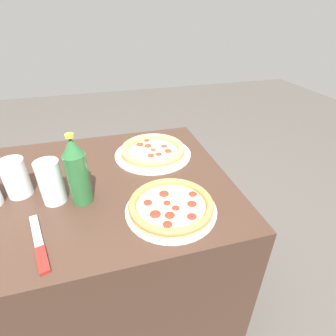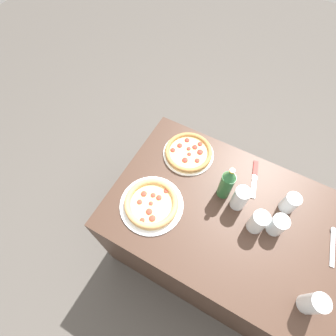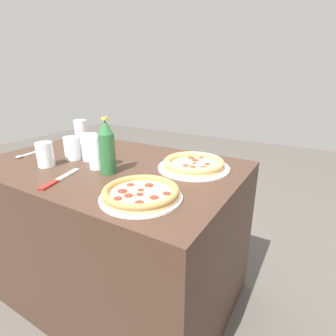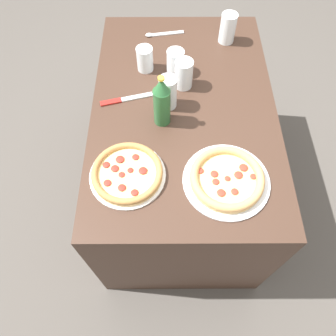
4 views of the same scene
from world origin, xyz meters
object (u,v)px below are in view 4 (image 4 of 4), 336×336
Objects in this scene: glass_water at (228,29)px; glass_orange_juice at (168,94)px; spoon at (160,34)px; pizza_veggie at (227,179)px; glass_lemonade at (175,63)px; pizza_pepperoni at (127,173)px; beer_bottle at (162,102)px; glass_cola at (145,60)px; glass_red_wine at (183,75)px; knife at (124,100)px.

glass_orange_juice is at bearing 145.48° from glass_water.
glass_orange_juice reaches higher than spoon.
pizza_veggie is 0.62m from glass_lemonade.
pizza_veggie is at bearing -93.98° from pizza_pepperoni.
pizza_pepperoni is 0.32m from beer_bottle.
pizza_veggie is 1.36× the size of beer_bottle.
glass_cola is at bearing 164.83° from spoon.
glass_water is 0.72× the size of spoon.
pizza_veggie is at bearing -163.45° from spoon.
glass_lemonade is at bearing -164.95° from spoon.
glass_cola is 0.26m from spoon.
glass_water is 0.34m from spoon.
pizza_pepperoni is (0.03, 0.37, -0.00)m from pizza_veggie.
glass_lemonade is (0.57, -0.19, 0.03)m from pizza_pepperoni.
glass_cola is at bearing 81.24° from glass_lemonade.
beer_bottle is at bearing -178.65° from spoon.
beer_bottle is at bearing 148.35° from glass_water.
pizza_pepperoni is 0.84m from spoon.
glass_water is (0.79, -0.45, 0.05)m from pizza_pepperoni.
beer_bottle reaches higher than pizza_pepperoni.
glass_cola is 0.25m from glass_orange_juice.
pizza_veggie is at bearing -163.20° from glass_red_wine.
glass_water is at bearing -29.70° from pizza_pepperoni.
glass_water reaches higher than spoon.
beer_bottle reaches higher than knife.
pizza_veggie reaches higher than spoon.
pizza_pepperoni is 1.46× the size of spoon.
knife is at bearing 129.31° from glass_water.
glass_orange_juice reaches higher than glass_water.
glass_cola is 0.33m from beer_bottle.
glass_orange_juice reaches higher than knife.
pizza_pepperoni is 2.53× the size of glass_lemonade.
spoon is at bearing -19.27° from knife.
knife is (0.12, 0.17, -0.11)m from beer_bottle.
glass_lemonade reaches higher than pizza_pepperoni.
spoon is (0.48, 0.04, -0.06)m from glass_orange_juice.
glass_cola is 0.57× the size of spoon.
beer_bottle is (-0.52, 0.32, 0.05)m from glass_water.
glass_cola is at bearing 14.31° from beer_bottle.
spoon is (0.27, 0.07, -0.05)m from glass_lemonade.
glass_red_wine is 0.55× the size of beer_bottle.
glass_water reaches higher than glass_red_wine.
glass_orange_juice is at bearing -15.24° from beer_bottle.
beer_bottle is 0.23m from knife.
glass_cola reaches higher than knife.
glass_cola is at bearing 57.51° from glass_red_wine.
pizza_veggie is 0.39m from beer_bottle.
glass_cola reaches higher than spoon.
glass_orange_juice is at bearing 150.69° from glass_red_wine.
beer_bottle is (0.30, 0.24, 0.09)m from pizza_veggie.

